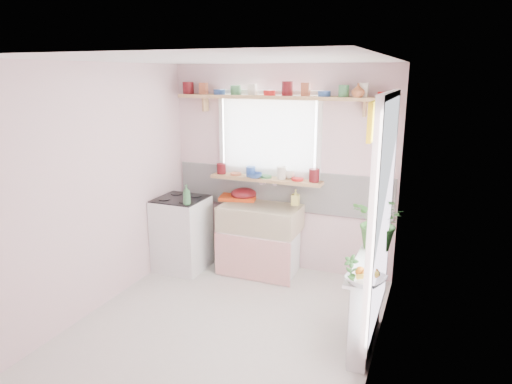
% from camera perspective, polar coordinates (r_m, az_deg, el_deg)
% --- Properties ---
extents(room, '(3.20, 3.20, 3.20)m').
position_cam_1_polar(room, '(4.68, 7.85, 1.91)').
color(room, beige).
rests_on(room, ground).
extents(sink_unit, '(0.95, 0.65, 1.11)m').
position_cam_1_polar(sink_unit, '(5.58, 0.52, -5.90)').
color(sink_unit, white).
rests_on(sink_unit, ground).
extents(cooker, '(0.58, 0.58, 0.93)m').
position_cam_1_polar(cooker, '(5.77, -9.24, -5.10)').
color(cooker, white).
rests_on(cooker, ground).
extents(radiator_ledge, '(0.22, 0.95, 0.78)m').
position_cam_1_polar(radiator_ledge, '(4.29, 13.63, -13.48)').
color(radiator_ledge, white).
rests_on(radiator_ledge, ground).
extents(windowsill, '(1.40, 0.22, 0.04)m').
position_cam_1_polar(windowsill, '(5.54, 1.24, 1.60)').
color(windowsill, tan).
rests_on(windowsill, room).
extents(pine_shelf, '(2.52, 0.24, 0.04)m').
position_cam_1_polar(pine_shelf, '(5.35, 2.79, 11.73)').
color(pine_shelf, tan).
rests_on(pine_shelf, room).
extents(shelf_crockery, '(2.47, 0.11, 0.12)m').
position_cam_1_polar(shelf_crockery, '(5.36, 2.36, 12.53)').
color(shelf_crockery, '#590F14').
rests_on(shelf_crockery, pine_shelf).
extents(sill_crockery, '(1.35, 0.11, 0.12)m').
position_cam_1_polar(sill_crockery, '(5.53, 1.08, 2.38)').
color(sill_crockery, '#590F14').
rests_on(sill_crockery, windowsill).
extents(dish_tray, '(0.51, 0.42, 0.04)m').
position_cam_1_polar(dish_tray, '(5.77, -2.19, -0.63)').
color(dish_tray, red).
rests_on(dish_tray, sink_unit).
extents(colander, '(0.42, 0.42, 0.15)m').
position_cam_1_polar(colander, '(5.73, -1.55, -0.21)').
color(colander, '#5E1015').
rests_on(colander, sink_unit).
extents(jade_plant, '(0.63, 0.59, 0.55)m').
position_cam_1_polar(jade_plant, '(4.40, 15.34, -3.61)').
color(jade_plant, '#38702C').
rests_on(jade_plant, radiator_ledge).
extents(fruit_bowl, '(0.39, 0.39, 0.07)m').
position_cam_1_polar(fruit_bowl, '(3.75, 13.55, -10.70)').
color(fruit_bowl, silver).
rests_on(fruit_bowl, radiator_ledge).
extents(herb_pot, '(0.14, 0.11, 0.23)m').
position_cam_1_polar(herb_pot, '(3.73, 11.77, -9.41)').
color(herb_pot, '#316B2B').
rests_on(herb_pot, radiator_ledge).
extents(soap_bottle_sink, '(0.09, 0.09, 0.19)m').
position_cam_1_polar(soap_bottle_sink, '(5.49, 4.96, -0.65)').
color(soap_bottle_sink, '#ECE269').
rests_on(soap_bottle_sink, sink_unit).
extents(sill_cup, '(0.15, 0.15, 0.10)m').
position_cam_1_polar(sill_cup, '(5.49, 4.27, 2.20)').
color(sill_cup, beige).
rests_on(sill_cup, windowsill).
extents(sill_bowl, '(0.24, 0.24, 0.06)m').
position_cam_1_polar(sill_bowl, '(5.52, -0.21, 2.09)').
color(sill_bowl, '#3154A0').
rests_on(sill_bowl, windowsill).
extents(shelf_vase, '(0.18, 0.18, 0.15)m').
position_cam_1_polar(shelf_vase, '(5.06, 12.65, 12.29)').
color(shelf_vase, '#A95C34').
rests_on(shelf_vase, pine_shelf).
extents(cooker_bottle, '(0.11, 0.11, 0.24)m').
position_cam_1_polar(cooker_bottle, '(5.31, -8.67, -0.34)').
color(cooker_bottle, '#3A7443').
rests_on(cooker_bottle, cooker).
extents(fruit, '(0.20, 0.14, 0.10)m').
position_cam_1_polar(fruit, '(3.73, 13.71, -9.83)').
color(fruit, orange).
rests_on(fruit, fruit_bowl).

